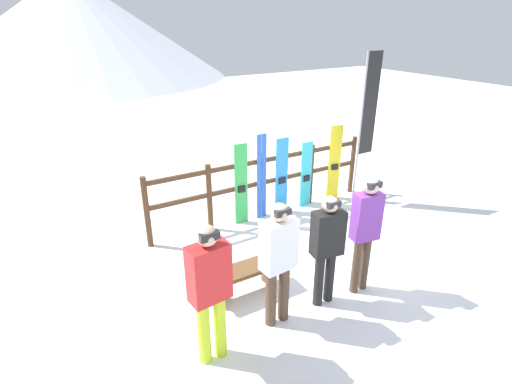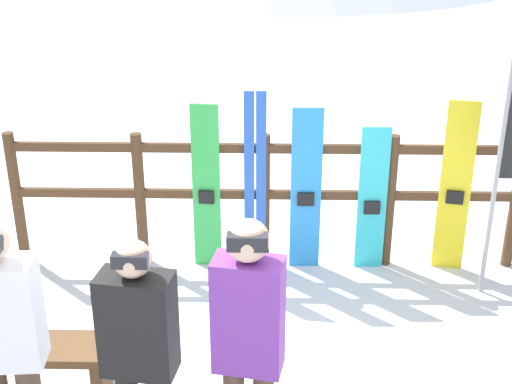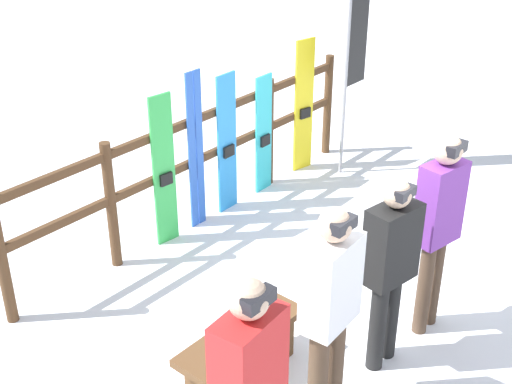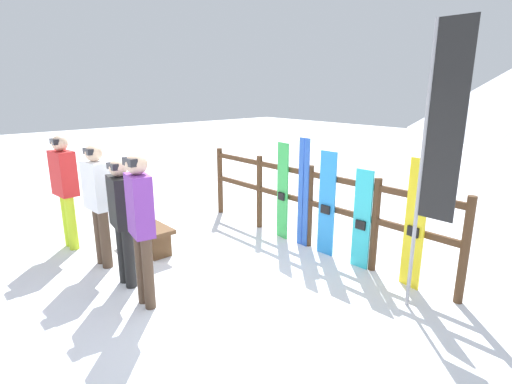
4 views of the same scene
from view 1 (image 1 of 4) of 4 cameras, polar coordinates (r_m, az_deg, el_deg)
The scene contains 14 objects.
ground_plane at distance 6.39m, azimuth 11.52°, elevation -10.92°, with size 40.00×40.00×0.00m, color white.
mountain_backdrop at distance 28.22m, azimuth -24.69°, elevation 20.66°, with size 18.00×18.00×6.00m.
fence at distance 7.58m, azimuth 1.10°, elevation 1.66°, with size 4.62×0.10×1.26m.
bench at distance 5.65m, azimuth -1.79°, elevation -11.79°, with size 1.11×0.36×0.42m.
person_white at distance 4.82m, azimuth 3.22°, elevation -9.17°, with size 0.45×0.27×1.67m.
person_black at distance 5.24m, azimuth 10.12°, elevation -7.25°, with size 0.44×0.28×1.58m.
person_red at distance 4.34m, azimuth -6.64°, elevation -13.14°, with size 0.45×0.28×1.71m.
person_purple at distance 5.53m, azimuth 15.37°, elevation -4.66°, with size 0.40×0.27×1.73m.
snowboard_green at distance 7.28m, azimuth -2.13°, elevation 1.01°, with size 0.25×0.08×1.55m.
ski_pair_blue at distance 7.46m, azimuth 0.79°, elevation 2.11°, with size 0.19×0.02×1.67m.
snowboard_blue at distance 7.71m, azimuth 3.68°, elevation 2.21°, with size 0.27×0.06×1.52m.
snowboard_cyan at distance 8.07m, azimuth 7.17°, elevation 2.44°, with size 0.26×0.06×1.36m.
snowboard_yellow at distance 8.47m, azimuth 11.12°, elevation 4.07°, with size 0.27×0.09×1.60m.
rental_flag at distance 8.11m, azimuth 15.49°, elevation 10.57°, with size 0.40×0.04×3.02m.
Camera 1 is at (-3.69, -3.79, 3.60)m, focal length 28.00 mm.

